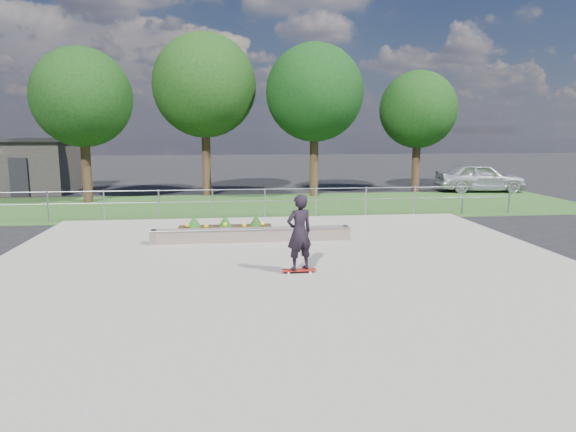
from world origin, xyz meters
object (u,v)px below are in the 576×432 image
object	(u,v)px
grind_ledge	(252,235)
planter_bed	(225,229)
skateboarder	(299,233)
parked_car	(480,177)

from	to	relation	value
grind_ledge	planter_bed	xyz separation A→B (m)	(-0.80, 1.03, -0.02)
planter_bed	skateboarder	bearing A→B (deg)	-69.43
grind_ledge	skateboarder	bearing A→B (deg)	-75.31
planter_bed	skateboarder	distance (m)	5.04
skateboarder	parked_car	size ratio (longest dim) A/B	0.40
grind_ledge	skateboarder	size ratio (longest dim) A/B	3.21
grind_ledge	planter_bed	bearing A→B (deg)	127.66
grind_ledge	parked_car	distance (m)	17.58
grind_ledge	skateboarder	xyz separation A→B (m)	(0.95, -3.63, 0.77)
grind_ledge	skateboarder	distance (m)	3.83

